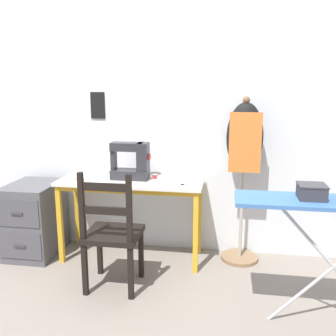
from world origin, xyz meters
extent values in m
plane|color=gray|center=(0.00, 0.00, 0.00)|extent=(14.00, 14.00, 0.00)
cube|color=silver|center=(0.00, 0.52, 1.27)|extent=(10.00, 0.05, 2.55)
cube|color=black|center=(-0.36, 0.49, 1.32)|extent=(0.13, 0.01, 0.24)
cube|color=silver|center=(0.00, 0.23, 0.70)|extent=(1.23, 0.46, 0.02)
cube|color=gold|center=(0.00, 0.04, 0.66)|extent=(1.15, 0.03, 0.04)
cube|color=gold|center=(-0.58, 0.04, 0.34)|extent=(0.04, 0.04, 0.68)
cube|color=gold|center=(0.58, 0.04, 0.34)|extent=(0.04, 0.04, 0.68)
cube|color=gold|center=(-0.58, 0.42, 0.34)|extent=(0.04, 0.04, 0.68)
cube|color=gold|center=(0.58, 0.42, 0.34)|extent=(0.04, 0.04, 0.68)
cube|color=#28282D|center=(-0.01, 0.26, 0.75)|extent=(0.32, 0.15, 0.08)
cube|color=#28282D|center=(0.10, 0.26, 0.91)|extent=(0.09, 0.13, 0.24)
cube|color=#28282D|center=(-0.04, 0.26, 0.99)|extent=(0.28, 0.12, 0.07)
cube|color=#28282D|center=(-0.16, 0.26, 0.87)|extent=(0.04, 0.08, 0.17)
cylinder|color=#B22D2D|center=(0.16, 0.26, 0.91)|extent=(0.02, 0.06, 0.06)
cylinder|color=#99999E|center=(0.10, 0.26, 1.04)|extent=(0.01, 0.01, 0.02)
cylinder|color=silver|center=(-0.45, 0.12, 0.73)|extent=(0.13, 0.13, 0.04)
cylinder|color=gray|center=(-0.45, 0.12, 0.75)|extent=(0.10, 0.10, 0.01)
cube|color=silver|center=(0.52, 0.15, 0.71)|extent=(0.10, 0.03, 0.00)
cube|color=silver|center=(0.52, 0.14, 0.71)|extent=(0.10, 0.02, 0.00)
torus|color=black|center=(0.45, 0.14, 0.71)|extent=(0.03, 0.03, 0.01)
torus|color=black|center=(0.45, 0.14, 0.71)|extent=(0.03, 0.03, 0.01)
cylinder|color=red|center=(0.20, 0.29, 0.73)|extent=(0.04, 0.04, 0.04)
cylinder|color=beige|center=(0.20, 0.29, 0.75)|extent=(0.04, 0.04, 0.00)
cylinder|color=beige|center=(0.20, 0.29, 0.71)|extent=(0.04, 0.04, 0.00)
cube|color=black|center=(-0.01, -0.26, 0.42)|extent=(0.40, 0.38, 0.04)
cube|color=black|center=(-0.18, -0.10, 0.20)|extent=(0.04, 0.04, 0.40)
cube|color=black|center=(0.16, -0.10, 0.20)|extent=(0.04, 0.04, 0.40)
cube|color=black|center=(-0.18, -0.42, 0.20)|extent=(0.04, 0.04, 0.40)
cube|color=black|center=(0.16, -0.42, 0.20)|extent=(0.04, 0.04, 0.40)
cube|color=black|center=(-0.18, -0.42, 0.68)|extent=(0.04, 0.04, 0.48)
cube|color=black|center=(0.16, -0.42, 0.68)|extent=(0.04, 0.04, 0.48)
cube|color=black|center=(-0.01, -0.42, 0.82)|extent=(0.34, 0.02, 0.06)
cube|color=black|center=(-0.01, -0.42, 0.65)|extent=(0.34, 0.02, 0.06)
cube|color=#4C4C51|center=(-0.88, 0.17, 0.32)|extent=(0.41, 0.52, 0.65)
cube|color=#46464B|center=(-0.88, -0.09, 0.47)|extent=(0.38, 0.01, 0.23)
cube|color=#333338|center=(-0.88, -0.10, 0.47)|extent=(0.10, 0.01, 0.02)
cube|color=#46464B|center=(-0.88, -0.09, 0.18)|extent=(0.38, 0.01, 0.23)
cube|color=#333338|center=(-0.88, -0.10, 0.18)|extent=(0.10, 0.01, 0.02)
cylinder|color=#846647|center=(0.94, 0.33, 0.01)|extent=(0.32, 0.32, 0.03)
cylinder|color=#ADA89E|center=(0.94, 0.33, 0.45)|extent=(0.03, 0.03, 0.85)
ellipsoid|color=black|center=(0.94, 0.33, 1.08)|extent=(0.30, 0.21, 0.57)
sphere|color=brown|center=(0.94, 0.33, 1.38)|extent=(0.06, 0.06, 0.06)
cube|color=orange|center=(0.94, 0.22, 1.05)|extent=(0.25, 0.01, 0.48)
cylinder|color=#B7B7BC|center=(1.47, -0.52, 0.40)|extent=(0.75, 0.02, 0.82)
cylinder|color=#B7B7BC|center=(1.47, -0.52, 0.40)|extent=(0.75, 0.02, 0.82)
cube|color=#333338|center=(1.31, -0.51, 0.87)|extent=(0.16, 0.15, 0.08)
cube|color=#38383D|center=(1.31, -0.51, 0.91)|extent=(0.16, 0.16, 0.01)
camera|label=1|loc=(0.80, -2.77, 1.49)|focal=40.00mm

